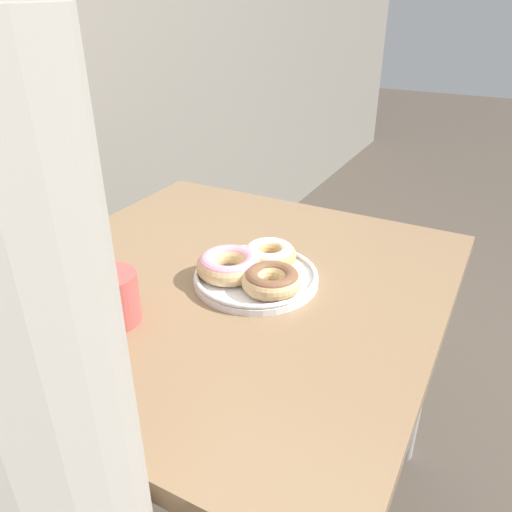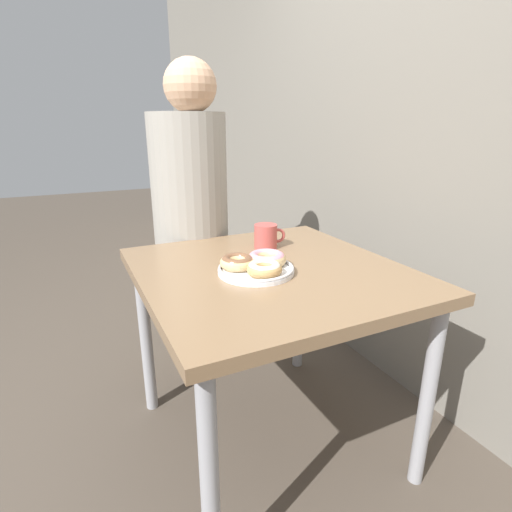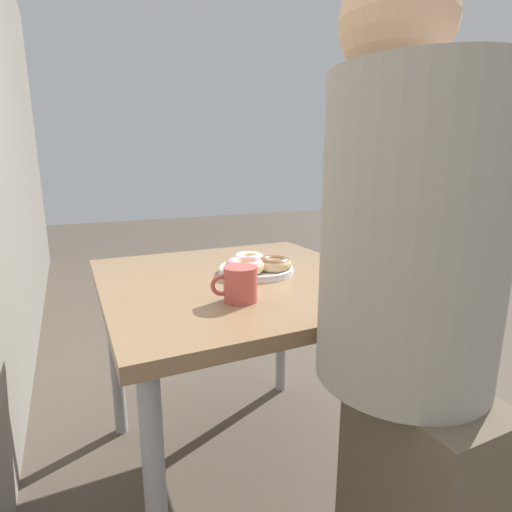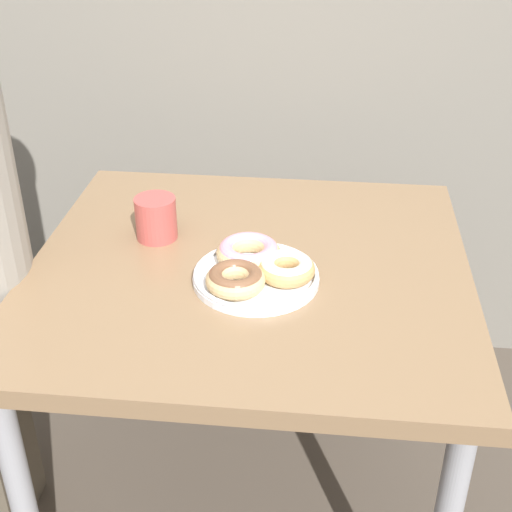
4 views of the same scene
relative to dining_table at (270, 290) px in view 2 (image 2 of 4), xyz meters
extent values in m
plane|color=#4C4238|center=(0.00, -0.35, -0.66)|extent=(14.00, 14.00, 0.00)
cube|color=slate|center=(0.00, 0.78, 0.64)|extent=(8.00, 0.05, 2.60)
cube|color=#846647|center=(0.00, 0.00, 0.06)|extent=(0.93, 0.89, 0.04)
cylinder|color=#99999E|center=(-0.40, -0.38, -0.31)|extent=(0.05, 0.05, 0.70)
cylinder|color=#99999E|center=(0.40, -0.38, -0.31)|extent=(0.05, 0.05, 0.70)
cylinder|color=#99999E|center=(-0.40, 0.38, -0.31)|extent=(0.05, 0.05, 0.70)
cylinder|color=#99999E|center=(0.40, 0.38, -0.31)|extent=(0.05, 0.05, 0.70)
cylinder|color=white|center=(0.02, -0.07, 0.09)|extent=(0.26, 0.26, 0.01)
torus|color=white|center=(0.02, -0.07, 0.10)|extent=(0.26, 0.26, 0.01)
torus|color=tan|center=(0.08, -0.07, 0.12)|extent=(0.16, 0.16, 0.04)
torus|color=silver|center=(0.08, -0.07, 0.13)|extent=(0.15, 0.15, 0.03)
torus|color=#D6B27A|center=(0.00, -0.02, 0.12)|extent=(0.19, 0.19, 0.04)
torus|color=pink|center=(0.00, -0.02, 0.13)|extent=(0.18, 0.18, 0.03)
torus|color=#D6B27A|center=(-0.01, -0.12, 0.12)|extent=(0.16, 0.16, 0.04)
torus|color=brown|center=(-0.01, -0.12, 0.13)|extent=(0.15, 0.15, 0.03)
cylinder|color=#B74C47|center=(-0.22, 0.09, 0.13)|extent=(0.09, 0.09, 0.10)
cylinder|color=#382114|center=(-0.22, 0.09, 0.18)|extent=(0.08, 0.08, 0.00)
torus|color=#B74C47|center=(-0.21, 0.15, 0.13)|extent=(0.02, 0.06, 0.06)
cube|color=brown|center=(-0.70, -0.10, -0.32)|extent=(0.28, 0.20, 0.68)
cylinder|color=gray|center=(-0.63, -0.09, 0.32)|extent=(0.35, 0.35, 0.59)
sphere|color=tan|center=(-0.55, -0.09, 0.71)|extent=(0.22, 0.22, 0.22)
camera|label=1|loc=(-0.77, -0.49, 0.62)|focal=35.00mm
camera|label=2|loc=(1.16, -0.62, 0.56)|focal=28.00mm
camera|label=3|loc=(-1.18, 0.50, 0.46)|focal=28.00mm
camera|label=4|loc=(0.15, -1.29, 0.87)|focal=50.00mm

